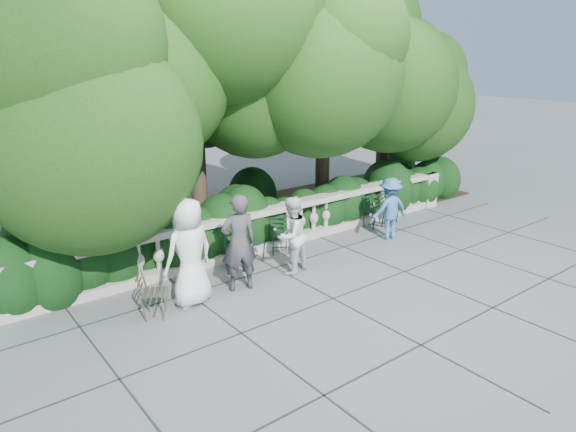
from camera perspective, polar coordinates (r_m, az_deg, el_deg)
ground at (r=10.55m, az=3.35°, el=-6.48°), size 90.00×90.00×0.00m
balustrade at (r=11.69m, az=-2.40°, el=-1.47°), size 12.00×0.44×1.00m
shrub_hedge at (r=12.80m, az=-5.50°, el=-2.14°), size 15.00×2.60×1.70m
tree_canopy at (r=12.60m, az=-3.80°, el=16.00°), size 15.04×6.52×6.78m
chair_a at (r=10.77m, az=-5.80°, el=-6.03°), size 0.61×0.63×0.84m
chair_c at (r=11.53m, az=-0.80°, el=-4.32°), size 0.61×0.63×0.84m
chair_d at (r=11.05m, az=-3.47°, el=-5.35°), size 0.51×0.54×0.84m
chair_e at (r=13.41m, az=9.89°, el=-1.40°), size 0.49×0.52×0.84m
chair_f at (r=13.79m, az=11.58°, el=-0.96°), size 0.54×0.57×0.84m
chair_weathered at (r=9.23m, az=-13.53°, el=-10.71°), size 0.64×0.62×0.84m
person_businessman at (r=9.16m, az=-10.93°, el=-3.99°), size 1.04×0.75×1.96m
person_woman_grey at (r=9.61m, az=-5.49°, el=-2.98°), size 0.77×0.60×1.87m
person_casual_man at (r=10.35m, az=0.34°, el=-2.16°), size 0.92×0.80×1.60m
person_older_blue at (r=12.54m, az=11.23°, el=0.81°), size 1.07×0.74×1.51m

